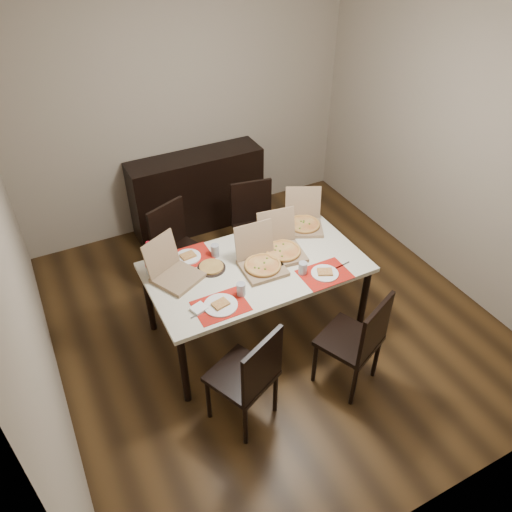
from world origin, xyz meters
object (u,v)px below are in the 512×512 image
(sideboard, at_px, (197,192))
(chair_far_left, at_px, (177,246))
(chair_near_right, at_px, (358,339))
(dining_table, at_px, (256,272))
(dip_bowl, at_px, (249,249))
(chair_far_right, at_px, (255,223))
(soda_bottle, at_px, (151,260))
(chair_near_left, at_px, (249,375))
(pizza_box_center, at_px, (261,262))

(sideboard, distance_m, chair_far_left, 1.13)
(chair_near_right, bearing_deg, sideboard, 94.90)
(dining_table, bearing_deg, sideboard, 84.19)
(chair_far_left, distance_m, dip_bowl, 0.83)
(chair_far_right, bearing_deg, dip_bowl, -120.47)
(chair_far_right, bearing_deg, soda_bottle, -154.98)
(dining_table, bearing_deg, chair_near_left, -120.10)
(chair_near_right, relative_size, dip_bowl, 7.29)
(dip_bowl, bearing_deg, sideboard, 84.92)
(sideboard, bearing_deg, chair_far_right, -75.20)
(chair_far_left, bearing_deg, dip_bowl, -55.87)
(chair_far_left, bearing_deg, dining_table, -65.07)
(chair_far_left, xyz_separation_m, soda_bottle, (-0.39, -0.56, 0.37))
(chair_near_right, xyz_separation_m, soda_bottle, (-1.21, 1.20, 0.37))
(chair_near_left, distance_m, chair_far_right, 1.93)
(chair_near_left, distance_m, pizza_box_center, 0.97)
(pizza_box_center, xyz_separation_m, dip_bowl, (0.02, 0.25, -0.04))
(chair_far_right, relative_size, pizza_box_center, 2.39)
(chair_near_left, distance_m, chair_far_left, 1.69)
(dining_table, distance_m, chair_far_left, 0.97)
(chair_near_left, relative_size, soda_bottle, 3.01)
(chair_near_left, xyz_separation_m, soda_bottle, (-0.32, 1.13, 0.37))
(chair_near_left, relative_size, chair_far_left, 1.00)
(chair_near_left, height_order, chair_far_right, same)
(pizza_box_center, bearing_deg, dining_table, 121.06)
(soda_bottle, bearing_deg, chair_near_left, -74.30)
(chair_far_right, distance_m, soda_bottle, 1.41)
(dining_table, xyz_separation_m, chair_near_right, (0.42, -0.90, -0.17))
(chair_near_right, height_order, chair_far_left, same)
(dip_bowl, xyz_separation_m, soda_bottle, (-0.84, 0.10, 0.11))
(chair_far_right, relative_size, dip_bowl, 7.29)
(dining_table, relative_size, chair_far_right, 1.94)
(dip_bowl, height_order, soda_bottle, soda_bottle)
(chair_near_right, bearing_deg, chair_near_left, 175.27)
(pizza_box_center, bearing_deg, chair_near_right, -65.25)
(sideboard, bearing_deg, chair_far_left, -121.40)
(sideboard, height_order, chair_near_right, chair_near_right)
(chair_near_right, relative_size, pizza_box_center, 2.39)
(chair_far_left, xyz_separation_m, chair_far_right, (0.84, 0.01, 0.00))
(dining_table, relative_size, pizza_box_center, 4.62)
(soda_bottle, bearing_deg, chair_far_left, 54.98)
(pizza_box_center, xyz_separation_m, soda_bottle, (-0.82, 0.35, 0.08))
(sideboard, distance_m, dip_bowl, 1.66)
(chair_near_right, xyz_separation_m, dip_bowl, (-0.38, 1.11, 0.25))
(dining_table, distance_m, pizza_box_center, 0.13)
(dining_table, height_order, chair_near_left, chair_near_left)
(chair_near_right, distance_m, chair_far_right, 1.78)
(sideboard, height_order, dip_bowl, sideboard)
(chair_far_left, bearing_deg, pizza_box_center, -64.77)
(soda_bottle, bearing_deg, chair_near_right, -44.73)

